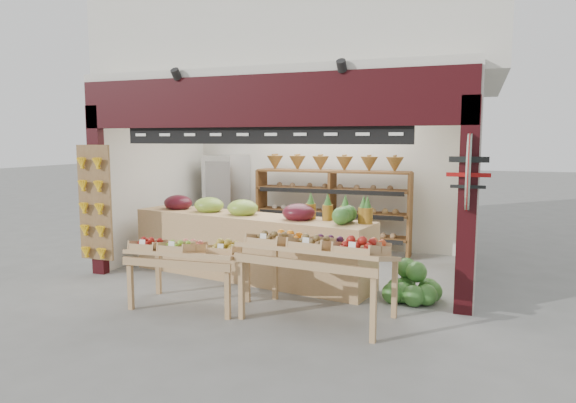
{
  "coord_description": "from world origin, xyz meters",
  "views": [
    {
      "loc": [
        2.85,
        -7.54,
        2.14
      ],
      "look_at": [
        0.13,
        -0.2,
        1.18
      ],
      "focal_mm": 32.0,
      "sensor_mm": 36.0,
      "label": 1
    }
  ],
  "objects_px": {
    "watermelon_pile": "(412,287)",
    "refrigerator": "(226,199)",
    "display_table_left": "(184,251)",
    "back_shelving": "(332,191)",
    "mid_counter": "(248,244)",
    "cardboard_stack": "(208,245)",
    "display_table_right": "(319,247)"
  },
  "relations": [
    {
      "from": "cardboard_stack",
      "to": "display_table_left",
      "type": "relative_size",
      "value": 0.67
    },
    {
      "from": "back_shelving",
      "to": "refrigerator",
      "type": "distance_m",
      "value": 2.29
    },
    {
      "from": "back_shelving",
      "to": "mid_counter",
      "type": "bearing_deg",
      "value": -107.84
    },
    {
      "from": "back_shelving",
      "to": "watermelon_pile",
      "type": "height_order",
      "value": "back_shelving"
    },
    {
      "from": "back_shelving",
      "to": "display_table_right",
      "type": "distance_m",
      "value": 3.69
    },
    {
      "from": "back_shelving",
      "to": "mid_counter",
      "type": "height_order",
      "value": "back_shelving"
    },
    {
      "from": "back_shelving",
      "to": "display_table_left",
      "type": "distance_m",
      "value": 3.83
    },
    {
      "from": "cardboard_stack",
      "to": "mid_counter",
      "type": "distance_m",
      "value": 1.59
    },
    {
      "from": "back_shelving",
      "to": "refrigerator",
      "type": "bearing_deg",
      "value": 177.31
    },
    {
      "from": "display_table_right",
      "to": "watermelon_pile",
      "type": "height_order",
      "value": "display_table_right"
    },
    {
      "from": "watermelon_pile",
      "to": "cardboard_stack",
      "type": "bearing_deg",
      "value": 161.51
    },
    {
      "from": "cardboard_stack",
      "to": "watermelon_pile",
      "type": "bearing_deg",
      "value": -18.49
    },
    {
      "from": "mid_counter",
      "to": "watermelon_pile",
      "type": "xyz_separation_m",
      "value": [
        2.51,
        -0.3,
        -0.35
      ]
    },
    {
      "from": "refrigerator",
      "to": "watermelon_pile",
      "type": "height_order",
      "value": "refrigerator"
    },
    {
      "from": "back_shelving",
      "to": "refrigerator",
      "type": "relative_size",
      "value": 1.62
    },
    {
      "from": "cardboard_stack",
      "to": "watermelon_pile",
      "type": "relative_size",
      "value": 1.32
    },
    {
      "from": "cardboard_stack",
      "to": "display_table_left",
      "type": "height_order",
      "value": "display_table_left"
    },
    {
      "from": "cardboard_stack",
      "to": "mid_counter",
      "type": "relative_size",
      "value": 0.25
    },
    {
      "from": "back_shelving",
      "to": "display_table_right",
      "type": "relative_size",
      "value": 1.6
    },
    {
      "from": "display_table_left",
      "to": "mid_counter",
      "type": "bearing_deg",
      "value": 80.58
    },
    {
      "from": "watermelon_pile",
      "to": "refrigerator",
      "type": "bearing_deg",
      "value": 147.19
    },
    {
      "from": "mid_counter",
      "to": "watermelon_pile",
      "type": "bearing_deg",
      "value": -6.72
    },
    {
      "from": "display_table_left",
      "to": "watermelon_pile",
      "type": "bearing_deg",
      "value": 22.82
    },
    {
      "from": "refrigerator",
      "to": "watermelon_pile",
      "type": "xyz_separation_m",
      "value": [
        4.08,
        -2.63,
        -0.72
      ]
    },
    {
      "from": "display_table_left",
      "to": "display_table_right",
      "type": "relative_size",
      "value": 0.81
    },
    {
      "from": "cardboard_stack",
      "to": "display_table_left",
      "type": "distance_m",
      "value": 2.65
    },
    {
      "from": "cardboard_stack",
      "to": "display_table_right",
      "type": "distance_m",
      "value": 3.66
    },
    {
      "from": "back_shelving",
      "to": "cardboard_stack",
      "type": "relative_size",
      "value": 2.96
    },
    {
      "from": "mid_counter",
      "to": "display_table_right",
      "type": "xyz_separation_m",
      "value": [
        1.54,
        -1.36,
        0.33
      ]
    },
    {
      "from": "back_shelving",
      "to": "display_table_right",
      "type": "bearing_deg",
      "value": -77.04
    },
    {
      "from": "back_shelving",
      "to": "cardboard_stack",
      "type": "bearing_deg",
      "value": -146.94
    },
    {
      "from": "mid_counter",
      "to": "display_table_left",
      "type": "relative_size",
      "value": 2.69
    }
  ]
}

